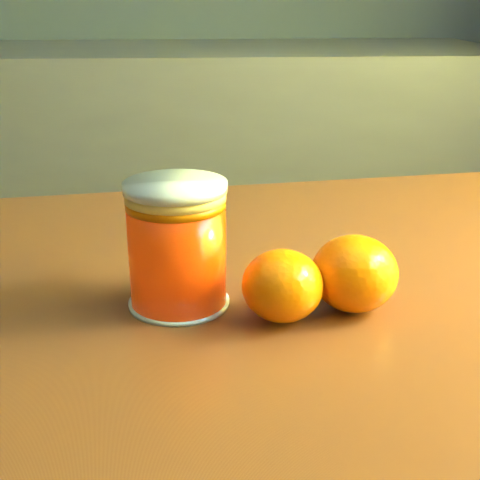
{
  "coord_description": "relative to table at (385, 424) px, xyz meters",
  "views": [
    {
      "loc": [
        0.76,
        -0.41,
        1.05
      ],
      "look_at": [
        0.8,
        0.09,
        0.86
      ],
      "focal_mm": 50.0,
      "sensor_mm": 36.0,
      "label": 1
    }
  ],
  "objects": [
    {
      "name": "juice_glass",
      "position": [
        -0.17,
        0.03,
        0.15
      ],
      "size": [
        0.08,
        0.08,
        0.1
      ],
      "rotation": [
        0.0,
        0.0,
        -0.34
      ],
      "color": "red",
      "rests_on": "table"
    },
    {
      "name": "table",
      "position": [
        0.0,
        0.0,
        0.0
      ],
      "size": [
        1.17,
        0.89,
        0.81
      ],
      "rotation": [
        0.0,
        0.0,
        0.13
      ],
      "color": "brown",
      "rests_on": "ground"
    },
    {
      "name": "orange_front",
      "position": [
        -0.09,
        -0.0,
        0.13
      ],
      "size": [
        0.08,
        0.08,
        0.05
      ],
      "primitive_type": "ellipsoid",
      "rotation": [
        0.0,
        0.0,
        0.4
      ],
      "color": "#FF6F05",
      "rests_on": "table"
    },
    {
      "name": "orange_back",
      "position": [
        -0.03,
        0.01,
        0.13
      ],
      "size": [
        0.07,
        0.07,
        0.06
      ],
      "primitive_type": "ellipsoid",
      "rotation": [
        0.0,
        0.0,
        0.11
      ],
      "color": "#FF6F05",
      "rests_on": "table"
    }
  ]
}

